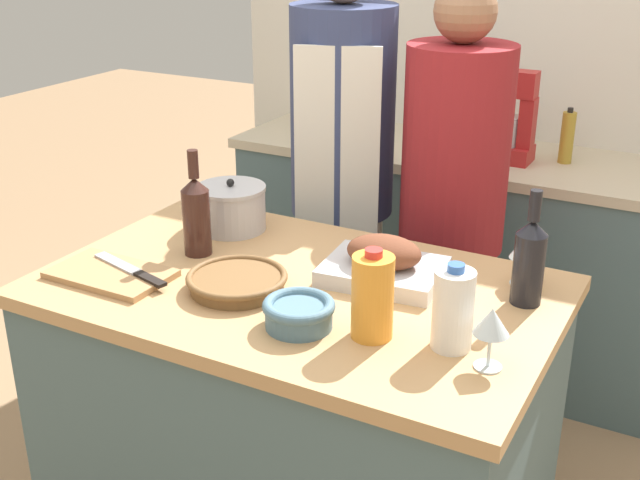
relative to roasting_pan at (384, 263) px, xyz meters
The scene contains 20 objects.
kitchen_island 0.56m from the roasting_pan, 144.34° to the right, with size 1.35×0.84×0.94m.
back_counter 1.40m from the roasting_pan, 98.25° to the left, with size 1.99×0.60×0.93m.
back_wall 1.68m from the roasting_pan, 96.51° to the left, with size 2.49×0.10×2.55m.
roasting_pan is the anchor object (origin of this frame).
wicker_basket 0.39m from the roasting_pan, 142.42° to the right, with size 0.26×0.26×0.05m.
cutting_board 0.73m from the roasting_pan, 152.77° to the right, with size 0.32×0.20×0.02m.
stock_pot 0.57m from the roasting_pan, 168.65° to the left, with size 0.21×0.21×0.16m.
mixing_bowl 0.34m from the roasting_pan, 101.47° to the right, with size 0.17×0.17×0.07m.
juice_jug 0.31m from the roasting_pan, 70.78° to the right, with size 0.10×0.10×0.22m.
milk_jug 0.38m from the roasting_pan, 42.01° to the right, with size 0.09×0.09×0.21m.
wine_bottle_green 0.55m from the roasting_pan, behind, with size 0.08×0.08×0.31m.
wine_bottle_dark 0.38m from the roasting_pan, ahead, with size 0.08×0.08×0.30m.
wine_glass_left 0.37m from the roasting_pan, 23.64° to the left, with size 0.08×0.08×0.14m.
wine_glass_right 0.49m from the roasting_pan, 38.00° to the right, with size 0.08×0.08×0.14m.
knife_chef 0.67m from the roasting_pan, 152.69° to the right, with size 0.29×0.10×0.01m.
stand_mixer 1.25m from the roasting_pan, 90.86° to the left, with size 0.18×0.14×0.36m.
condiment_bottle_tall 1.34m from the roasting_pan, 82.20° to the left, with size 0.05×0.05×0.22m.
condiment_bottle_short 1.33m from the roasting_pan, 120.26° to the left, with size 0.06×0.06×0.17m.
person_cook_aproned 0.76m from the roasting_pan, 125.31° to the left, with size 0.37×0.40×1.78m.
person_cook_guest 0.62m from the roasting_pan, 92.51° to the left, with size 0.35×0.35×1.67m.
Camera 1 is at (0.96, -1.65, 1.86)m, focal length 45.00 mm.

